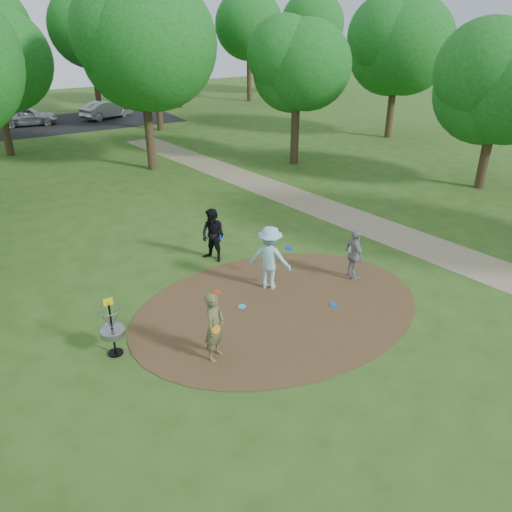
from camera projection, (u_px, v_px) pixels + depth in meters
ground at (278, 308)px, 13.87m from camera, size 100.00×100.00×0.00m
dirt_clearing at (278, 307)px, 13.87m from camera, size 8.40×8.40×0.02m
footpath at (395, 235)px, 18.44m from camera, size 7.55×39.89×0.01m
parking_lot at (82, 122)px, 37.86m from camera, size 14.00×8.00×0.01m
player_observer_with_disc at (215, 327)px, 11.49m from camera, size 0.76×0.72×1.74m
player_throwing_with_disc at (270, 258)px, 14.49m from camera, size 1.47×1.42×1.95m
player_walking_with_disc at (213, 235)px, 16.18m from camera, size 0.97×1.07×1.78m
player_waiting_with_disc at (354, 255)px, 15.06m from camera, size 0.59×1.00×1.59m
disc_ground_cyan at (242, 307)px, 13.87m from camera, size 0.22×0.22×0.02m
disc_ground_blue at (333, 305)px, 13.96m from camera, size 0.22×0.22×0.02m
disc_ground_red at (217, 292)px, 14.58m from camera, size 0.22×0.22×0.02m
car_left at (26, 116)px, 36.13m from camera, size 4.25×2.13×1.39m
car_right at (106, 110)px, 38.71m from camera, size 4.28×2.84×1.33m
disc_golf_basket at (111, 323)px, 11.62m from camera, size 0.63×0.63×1.54m
tree_ring at (209, 72)px, 19.58m from camera, size 37.31×45.84×9.14m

